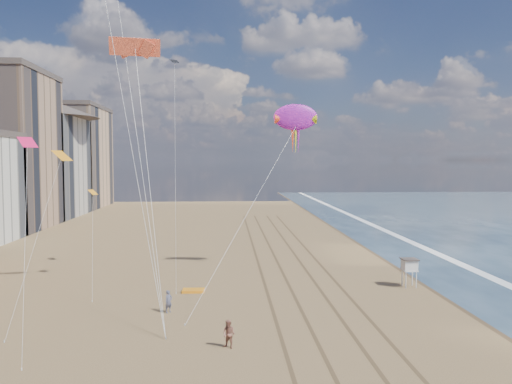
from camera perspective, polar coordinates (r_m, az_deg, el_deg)
wet_sand at (r=67.08m, az=17.81°, el=-7.29°), size 260.00×260.00×0.00m
foam at (r=68.70m, az=21.10°, el=-7.10°), size 260.00×260.00×0.00m
tracks at (r=53.42m, az=4.92°, el=-9.92°), size 7.68×120.00×0.01m
lifeguard_stand at (r=52.01m, az=17.12°, el=-8.00°), size 1.56×1.56×2.82m
grounded_kite at (r=48.78m, az=-7.16°, el=-11.12°), size 2.11×1.37×0.24m
show_kite at (r=55.32m, az=4.54°, el=8.46°), size 7.74×9.20×26.06m
kite_flyer_a at (r=42.59m, az=-9.96°, el=-12.22°), size 0.79×0.78×1.84m
kite_flyer_b at (r=34.57m, az=-3.12°, el=-15.92°), size 1.17×1.10×1.91m
small_kites at (r=46.04m, az=-19.26°, el=5.73°), size 10.43×18.04×14.02m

